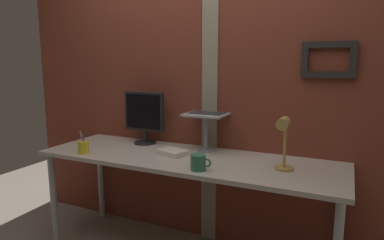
% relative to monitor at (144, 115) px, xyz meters
% --- Properties ---
extents(brick_wall_back, '(3.49, 0.16, 2.63)m').
position_rel_monitor_xyz_m(brick_wall_back, '(0.49, 0.18, 0.30)').
color(brick_wall_back, brown).
rests_on(brick_wall_back, ground_plane).
extents(desk, '(2.17, 0.68, 0.78)m').
position_rel_monitor_xyz_m(desk, '(0.49, -0.22, -0.31)').
color(desk, beige).
rests_on(desk, ground_plane).
extents(monitor, '(0.35, 0.18, 0.43)m').
position_rel_monitor_xyz_m(monitor, '(0.00, 0.00, 0.00)').
color(monitor, black).
rests_on(monitor, desk).
extents(laptop_stand, '(0.28, 0.22, 0.27)m').
position_rel_monitor_xyz_m(laptop_stand, '(0.55, 0.00, -0.06)').
color(laptop_stand, gray).
rests_on(laptop_stand, desk).
extents(laptop, '(0.31, 0.32, 0.21)m').
position_rel_monitor_xyz_m(laptop, '(0.55, 0.07, 0.08)').
color(laptop, '#ADB2B7').
rests_on(laptop, laptop_stand).
extents(desk_lamp, '(0.12, 0.20, 0.34)m').
position_rel_monitor_xyz_m(desk_lamp, '(1.17, -0.27, -0.03)').
color(desk_lamp, tan).
rests_on(desk_lamp, desk).
extents(pen_cup, '(0.08, 0.08, 0.17)m').
position_rel_monitor_xyz_m(pen_cup, '(-0.24, -0.46, -0.19)').
color(pen_cup, yellow).
rests_on(pen_cup, desk).
extents(coffee_mug, '(0.14, 0.10, 0.10)m').
position_rel_monitor_xyz_m(coffee_mug, '(0.69, -0.46, -0.19)').
color(coffee_mug, '#33724C').
rests_on(coffee_mug, desk).
extents(paper_clutter_stack, '(0.23, 0.19, 0.04)m').
position_rel_monitor_xyz_m(paper_clutter_stack, '(0.38, -0.22, -0.22)').
color(paper_clutter_stack, silver).
rests_on(paper_clutter_stack, desk).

